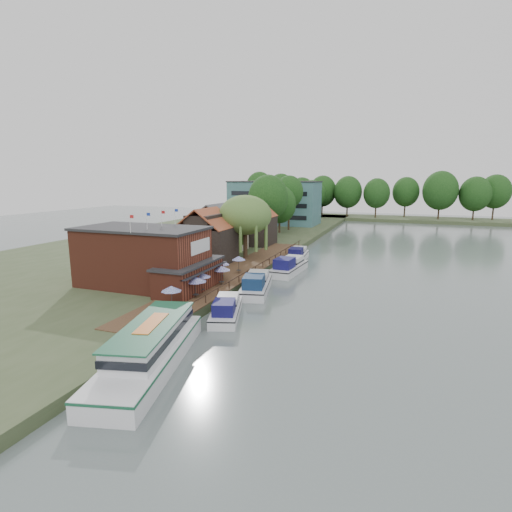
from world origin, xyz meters
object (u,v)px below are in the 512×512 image
(willow, at_px, (245,227))
(umbrella_5, at_px, (239,264))
(pub, at_px, (156,257))
(cottage_a, at_px, (207,236))
(cruiser_3, at_px, (298,253))
(umbrella_0, at_px, (172,297))
(cruiser_2, at_px, (289,264))
(swan, at_px, (178,346))
(cottage_b, at_px, (217,228))
(umbrella_4, at_px, (222,269))
(cottage_c, at_px, (255,223))
(umbrella_2, at_px, (201,282))
(umbrella_1, at_px, (196,287))
(cruiser_1, at_px, (256,282))
(hotel_block, at_px, (275,202))
(cruiser_0, at_px, (226,307))
(umbrella_3, at_px, (221,275))
(tour_boat, at_px, (149,347))

(willow, distance_m, umbrella_5, 11.34)
(pub, bearing_deg, cottage_a, 93.81)
(willow, xyz_separation_m, cruiser_3, (7.13, 6.73, -5.03))
(umbrella_0, xyz_separation_m, cruiser_2, (5.58, 23.47, -0.97))
(umbrella_0, bearing_deg, swan, -54.21)
(umbrella_0, bearing_deg, cottage_b, 108.05)
(umbrella_4, bearing_deg, pub, -132.70)
(cottage_c, xyz_separation_m, umbrella_2, (6.42, -34.64, -2.96))
(umbrella_0, xyz_separation_m, umbrella_5, (0.25, 16.68, 0.00))
(cottage_c, relative_size, swan, 19.32)
(umbrella_1, bearing_deg, cottage_c, 100.51)
(umbrella_1, relative_size, cruiser_1, 0.23)
(hotel_block, relative_size, cottage_a, 2.95)
(umbrella_0, bearing_deg, pub, 132.94)
(pub, bearing_deg, cottage_c, 90.00)
(cottage_a, height_order, cruiser_0, cottage_a)
(umbrella_4, relative_size, umbrella_5, 1.00)
(umbrella_4, bearing_deg, cottage_b, 117.34)
(umbrella_1, xyz_separation_m, cruiser_0, (4.46, -1.73, -1.16))
(umbrella_3, bearing_deg, tour_boat, -80.13)
(cottage_a, xyz_separation_m, willow, (4.50, 5.00, 0.96))
(cruiser_3, bearing_deg, cruiser_2, -87.57)
(hotel_block, bearing_deg, cottage_a, -82.87)
(umbrella_1, xyz_separation_m, swan, (3.93, -10.19, -2.07))
(cruiser_3, bearing_deg, pub, -116.71)
(hotel_block, xyz_separation_m, umbrella_4, (13.72, -64.80, -4.86))
(umbrella_4, distance_m, cruiser_2, 12.18)
(cruiser_1, relative_size, cruiser_2, 0.99)
(hotel_block, height_order, tour_boat, hotel_block)
(willow, distance_m, umbrella_1, 23.29)
(willow, distance_m, cruiser_2, 10.34)
(umbrella_3, relative_size, cruiser_3, 0.24)
(cruiser_0, bearing_deg, umbrella_1, 141.01)
(pub, xyz_separation_m, cruiser_3, (10.63, 26.73, -3.47))
(cottage_b, bearing_deg, tour_boat, -70.73)
(pub, height_order, umbrella_0, pub)
(cottage_c, bearing_deg, umbrella_0, -81.13)
(umbrella_2, xyz_separation_m, cruiser_2, (5.54, 17.26, -0.97))
(umbrella_4, bearing_deg, umbrella_5, 75.90)
(umbrella_3, height_order, cruiser_0, umbrella_3)
(umbrella_2, bearing_deg, umbrella_4, 95.83)
(cottage_a, height_order, umbrella_2, cottage_a)
(hotel_block, distance_m, tour_boat, 89.72)
(umbrella_3, bearing_deg, pub, -155.01)
(willow, xyz_separation_m, umbrella_4, (2.22, -13.80, -3.93))
(cruiser_1, distance_m, cruiser_2, 11.46)
(cottage_b, bearing_deg, umbrella_1, -68.69)
(umbrella_4, relative_size, cruiser_3, 0.24)
(pub, distance_m, umbrella_0, 9.66)
(umbrella_5, bearing_deg, cottage_c, 105.34)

